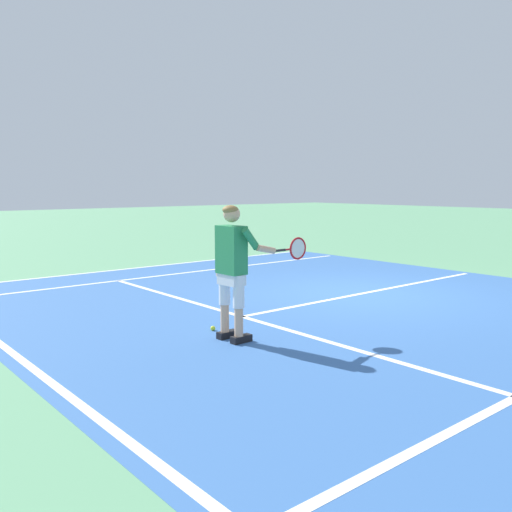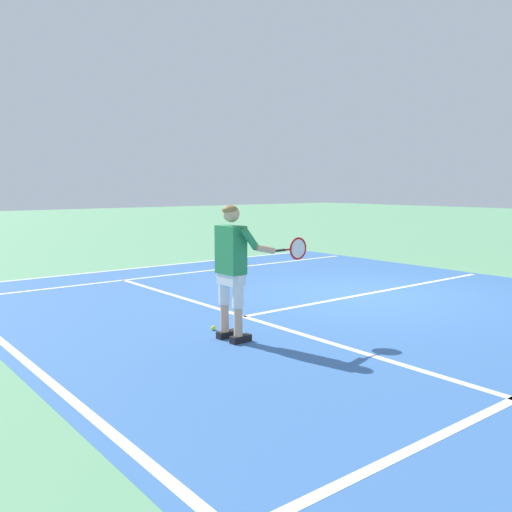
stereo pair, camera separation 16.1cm
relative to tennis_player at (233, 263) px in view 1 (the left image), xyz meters
name	(u,v)px [view 1 (the left image)]	position (x,y,z in m)	size (l,w,h in m)	color
ground_plane	(361,294)	(-0.93, 3.62, -0.99)	(80.00, 80.00, 0.00)	#609E70
court_inner_surface	(317,302)	(-0.93, 2.47, -0.99)	(10.98, 9.99, 0.00)	#3866A8
line_baseline	(21,359)	(-0.93, -2.32, -0.99)	(10.98, 0.10, 0.01)	white
line_service	(242,317)	(-0.93, 0.87, -0.99)	(8.23, 0.10, 0.01)	white
line_centre_service	(376,291)	(-0.93, 4.07, -0.99)	(0.10, 6.40, 0.01)	white
line_singles_left	(184,273)	(-5.04, 2.47, -0.99)	(0.10, 9.59, 0.01)	white
line_doubles_left	(154,266)	(-6.42, 2.47, -0.99)	(0.10, 9.59, 0.01)	white
tennis_player	(233,263)	(0.00, 0.00, 0.00)	(0.63, 1.13, 1.71)	black
tennis_ball_near_feet	(213,328)	(-0.56, 0.07, -0.96)	(0.07, 0.07, 0.07)	#CCE02D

